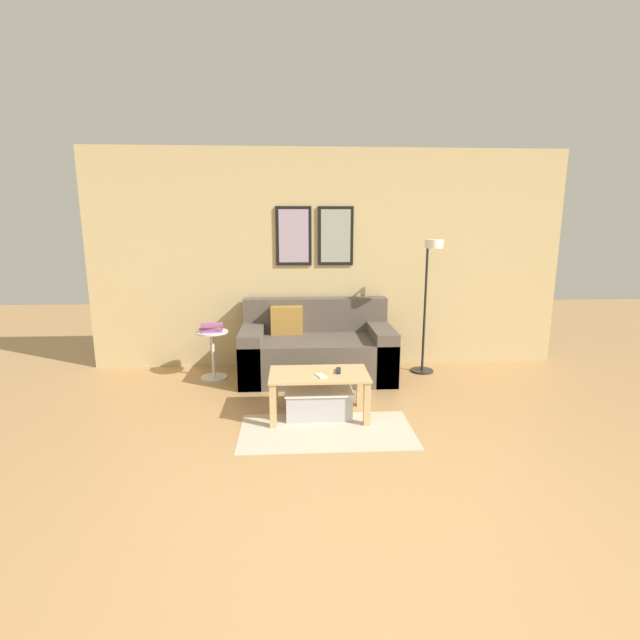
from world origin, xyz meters
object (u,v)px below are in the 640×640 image
(storage_bin, at_px, (318,401))
(floor_lamp, at_px, (429,287))
(book_stack, at_px, (212,328))
(remote_control, at_px, (338,371))
(couch, at_px, (316,350))
(cell_phone, at_px, (321,376))
(side_table, at_px, (213,350))
(coffee_table, at_px, (319,382))

(storage_bin, xyz_separation_m, floor_lamp, (1.28, 1.04, 0.89))
(floor_lamp, bearing_deg, book_stack, 179.44)
(book_stack, bearing_deg, remote_control, -39.82)
(couch, bearing_deg, remote_control, -82.60)
(floor_lamp, bearing_deg, storage_bin, -140.80)
(floor_lamp, distance_m, cell_phone, 1.82)
(book_stack, relative_size, remote_control, 1.74)
(side_table, bearing_deg, storage_bin, -44.02)
(couch, relative_size, remote_control, 11.15)
(remote_control, relative_size, cell_phone, 1.07)
(couch, bearing_deg, side_table, -179.30)
(book_stack, xyz_separation_m, cell_phone, (1.13, -1.19, -0.17))
(floor_lamp, distance_m, remote_control, 1.64)
(cell_phone, bearing_deg, side_table, 111.94)
(remote_control, height_order, cell_phone, remote_control)
(couch, height_order, storage_bin, couch)
(coffee_table, distance_m, book_stack, 1.59)
(remote_control, bearing_deg, coffee_table, -163.58)
(side_table, bearing_deg, coffee_table, -44.99)
(storage_bin, xyz_separation_m, book_stack, (-1.11, 1.07, 0.45))
(coffee_table, relative_size, side_table, 1.63)
(storage_bin, height_order, remote_control, remote_control)
(storage_bin, relative_size, side_table, 1.12)
(storage_bin, distance_m, floor_lamp, 1.88)
(storage_bin, height_order, cell_phone, cell_phone)
(storage_bin, bearing_deg, book_stack, 136.20)
(cell_phone, bearing_deg, floor_lamp, 21.17)
(remote_control, distance_m, cell_phone, 0.20)
(coffee_table, height_order, storage_bin, coffee_table)
(couch, xyz_separation_m, coffee_table, (-0.03, -1.13, 0.02))
(storage_bin, bearing_deg, remote_control, -2.86)
(storage_bin, relative_size, remote_control, 4.01)
(couch, xyz_separation_m, floor_lamp, (1.25, -0.05, 0.71))
(coffee_table, relative_size, floor_lamp, 0.57)
(couch, xyz_separation_m, remote_control, (0.14, -1.10, 0.11))
(book_stack, relative_size, cell_phone, 1.86)
(storage_bin, bearing_deg, cell_phone, -82.98)
(side_table, xyz_separation_m, remote_control, (1.29, -1.09, 0.09))
(couch, bearing_deg, floor_lamp, -2.22)
(couch, distance_m, cell_phone, 1.22)
(remote_control, bearing_deg, side_table, 146.78)
(side_table, distance_m, cell_phone, 1.65)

